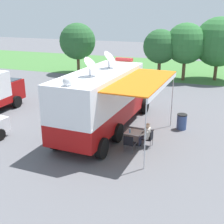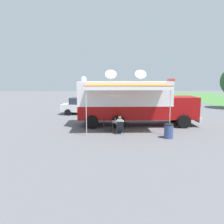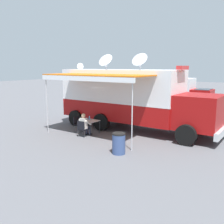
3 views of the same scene
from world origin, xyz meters
The scene contains 11 objects.
ground_plane centered at (0.00, 0.00, 0.00)m, with size 100.00×100.00×0.00m, color #5B5B60.
lot_stripe centered at (-3.35, 2.84, 0.00)m, with size 0.12×4.80×0.01m, color silver.
command_truck centered at (0.06, 0.75, 1.95)m, with size 5.04×9.56×4.53m.
folding_table centered at (2.13, -0.70, 0.67)m, with size 0.83×0.83×0.73m.
water_bottle centered at (1.99, -0.87, 0.83)m, with size 0.07×0.07×0.22m.
folding_chair_at_table centered at (2.93, -0.61, 0.51)m, with size 0.50×0.50×0.87m.
folding_chair_beside_table centered at (2.17, -1.55, 0.51)m, with size 0.50×0.50×0.87m.
seated_responder centered at (2.74, -0.60, 0.65)m, with size 0.67×0.56×1.25m.
trash_bin centered at (4.11, 2.36, 0.46)m, with size 0.57×0.57×0.91m.
support_truck centered at (-8.43, -0.14, 1.39)m, with size 2.37×6.81×2.70m.
car_behind_truck centered at (-5.69, -3.88, 0.88)m, with size 2.38×4.38×1.76m.
Camera 2 is at (17.20, -1.95, 3.71)m, focal length 34.84 mm.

